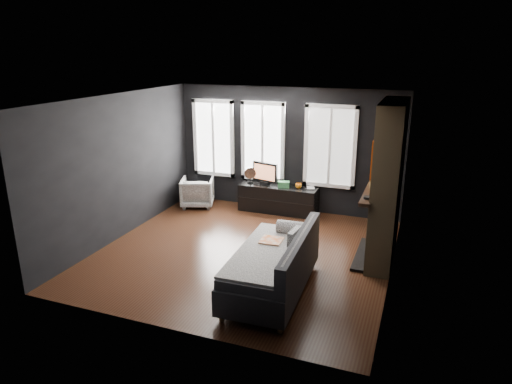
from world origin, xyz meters
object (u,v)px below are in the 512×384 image
at_px(mug, 299,185).
at_px(mantel_vase, 375,177).
at_px(sofa, 272,262).
at_px(armchair, 197,191).
at_px(media_console, 278,199).
at_px(book, 307,183).
at_px(monitor, 265,172).

distance_m(mug, mantel_vase, 2.15).
height_order(sofa, armchair, sofa).
distance_m(sofa, media_console, 3.48).
height_order(armchair, media_console, armchair).
xyz_separation_m(sofa, armchair, (-2.83, 3.05, -0.11)).
distance_m(media_console, mug, 0.59).
height_order(sofa, book, sofa).
bearing_deg(media_console, mug, -3.50).
bearing_deg(media_console, sofa, -73.35).
relative_size(mug, mantel_vase, 0.71).
xyz_separation_m(media_console, monitor, (-0.32, 0.00, 0.58)).
bearing_deg(monitor, armchair, -154.67).
height_order(armchair, mug, mug).
bearing_deg(media_console, monitor, -179.88).
height_order(media_console, book, book).
distance_m(media_console, book, 0.75).
distance_m(armchair, media_console, 1.88).
relative_size(monitor, mug, 4.54).
xyz_separation_m(sofa, book, (-0.35, 3.39, 0.23)).
xyz_separation_m(armchair, mantel_vase, (4.00, -0.90, 0.96)).
distance_m(armchair, mug, 2.34).
bearing_deg(sofa, armchair, 130.76).
xyz_separation_m(armchair, media_console, (1.85, 0.29, -0.07)).
bearing_deg(monitor, sofa, -54.32).
relative_size(media_console, mantel_vase, 8.95).
distance_m(sofa, mug, 3.35).
xyz_separation_m(media_console, mantel_vase, (2.15, -1.19, 1.03)).
bearing_deg(mug, mantel_vase, -34.44).
distance_m(monitor, book, 0.96).
bearing_deg(monitor, mug, 12.14).
distance_m(sofa, monitor, 3.60).
xyz_separation_m(armchair, book, (2.48, 0.34, 0.34)).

